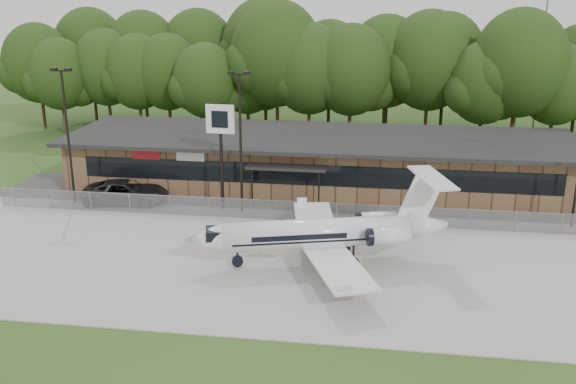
% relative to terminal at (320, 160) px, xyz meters
% --- Properties ---
extents(ground, '(160.00, 160.00, 0.00)m').
position_rel_terminal_xyz_m(ground, '(0.00, -23.94, -2.18)').
color(ground, '#304E1B').
rests_on(ground, ground).
extents(apron, '(64.00, 18.00, 0.08)m').
position_rel_terminal_xyz_m(apron, '(0.00, -15.94, -2.14)').
color(apron, '#9E9B93').
rests_on(apron, ground).
extents(parking_lot, '(50.00, 9.00, 0.06)m').
position_rel_terminal_xyz_m(parking_lot, '(0.00, -4.44, -2.15)').
color(parking_lot, '#383835').
rests_on(parking_lot, ground).
extents(terminal, '(41.00, 11.65, 4.30)m').
position_rel_terminal_xyz_m(terminal, '(0.00, 0.00, 0.00)').
color(terminal, brown).
rests_on(terminal, ground).
extents(fence, '(46.00, 0.04, 1.52)m').
position_rel_terminal_xyz_m(fence, '(0.00, -8.94, -1.40)').
color(fence, gray).
rests_on(fence, ground).
extents(treeline, '(72.00, 12.00, 15.00)m').
position_rel_terminal_xyz_m(treeline, '(0.00, 18.06, 5.32)').
color(treeline, '#1A320F').
rests_on(treeline, ground).
extents(radio_mast, '(0.20, 0.20, 25.00)m').
position_rel_terminal_xyz_m(radio_mast, '(22.00, 24.06, 10.32)').
color(radio_mast, gray).
rests_on(radio_mast, ground).
extents(light_pole_left, '(1.55, 0.30, 10.23)m').
position_rel_terminal_xyz_m(light_pole_left, '(-18.00, -7.44, 3.80)').
color(light_pole_left, black).
rests_on(light_pole_left, ground).
extents(light_pole_mid, '(1.55, 0.30, 10.23)m').
position_rel_terminal_xyz_m(light_pole_mid, '(-5.00, -7.44, 3.80)').
color(light_pole_mid, black).
rests_on(light_pole_mid, ground).
extents(business_jet, '(15.65, 14.05, 5.31)m').
position_rel_terminal_xyz_m(business_jet, '(1.85, -15.79, -0.28)').
color(business_jet, silver).
rests_on(business_jet, ground).
extents(suv, '(6.69, 3.67, 1.78)m').
position_rel_terminal_xyz_m(suv, '(-14.15, -6.77, -1.29)').
color(suv, '#2F2F32').
rests_on(suv, ground).
extents(pole_sign, '(2.06, 0.33, 7.83)m').
position_rel_terminal_xyz_m(pole_sign, '(-6.51, -7.14, 3.81)').
color(pole_sign, black).
rests_on(pole_sign, ground).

